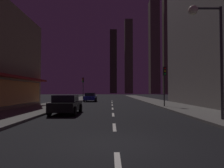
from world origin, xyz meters
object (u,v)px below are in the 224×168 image
street_lamp_right (207,34)px  car_parked_near (66,104)px  traffic_light_far_left (83,83)px  fire_hydrant_far_left (61,102)px  traffic_light_near_right (164,77)px  car_parked_far (90,97)px

street_lamp_right → car_parked_near: bearing=155.6°
traffic_light_far_left → fire_hydrant_far_left: bearing=-91.5°
traffic_light_near_right → street_lamp_right: size_ratio=0.64×
traffic_light_far_left → street_lamp_right: bearing=-68.4°
car_parked_near → traffic_light_near_right: size_ratio=1.01×
car_parked_near → fire_hydrant_far_left: size_ratio=6.48×
car_parked_far → fire_hydrant_far_left: (-2.30, -10.63, -0.29)m
traffic_light_near_right → street_lamp_right: (-0.12, -9.92, 1.87)m
car_parked_near → traffic_light_far_left: (-1.90, 23.47, 2.45)m
car_parked_far → street_lamp_right: street_lamp_right is taller
fire_hydrant_far_left → traffic_light_far_left: size_ratio=0.16×
car_parked_near → traffic_light_near_right: bearing=32.7°
fire_hydrant_far_left → traffic_light_far_left: (0.40, 15.52, 2.74)m
car_parked_far → street_lamp_right: size_ratio=0.64×
fire_hydrant_far_left → car_parked_far: bearing=77.8°
car_parked_near → street_lamp_right: 10.77m
fire_hydrant_far_left → traffic_light_far_left: bearing=88.5°
car_parked_far → fire_hydrant_far_left: 10.88m
car_parked_near → car_parked_far: size_ratio=1.00×
car_parked_near → traffic_light_far_left: size_ratio=1.01×
traffic_light_far_left → street_lamp_right: (10.88, -27.54, 1.87)m
fire_hydrant_far_left → street_lamp_right: 17.12m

